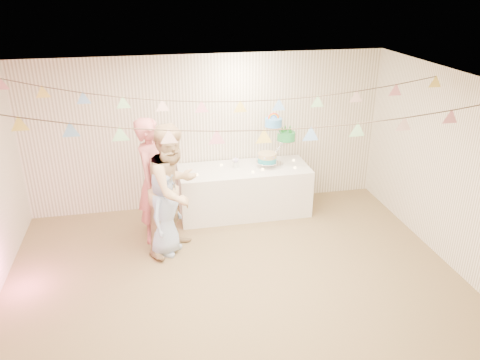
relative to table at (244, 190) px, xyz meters
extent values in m
plane|color=brown|center=(-0.52, -2.04, -0.40)|extent=(6.00, 6.00, 0.00)
plane|color=silver|center=(-0.52, -2.04, 2.20)|extent=(6.00, 6.00, 0.00)
plane|color=white|center=(-0.52, 0.46, 0.90)|extent=(6.00, 6.00, 0.00)
plane|color=white|center=(-0.52, -4.54, 0.90)|extent=(6.00, 6.00, 0.00)
plane|color=white|center=(2.48, -2.04, 0.90)|extent=(5.00, 5.00, 0.00)
cube|color=white|center=(0.00, 0.00, 0.00)|extent=(2.15, 0.86, 0.81)
cylinder|color=white|center=(-0.51, -0.05, 0.36)|extent=(0.38, 0.38, 0.02)
imported|color=#C8686D|center=(-1.48, -0.56, 0.55)|extent=(0.70, 0.82, 1.91)
imported|color=tan|center=(-1.21, -0.95, 0.55)|extent=(1.17, 1.17, 1.91)
imported|color=#9DB4DE|center=(-1.36, -1.01, 0.25)|extent=(0.68, 0.76, 1.30)
cylinder|color=#FFD88C|center=(-0.80, -0.15, 0.42)|extent=(0.04, 0.04, 0.03)
cylinder|color=#FFD88C|center=(-0.35, 0.18, 0.42)|extent=(0.04, 0.04, 0.03)
cylinder|color=#FFD88C|center=(0.10, -0.22, 0.42)|extent=(0.04, 0.04, 0.03)
cylinder|color=#FFD88C|center=(0.35, 0.22, 0.42)|extent=(0.04, 0.04, 0.03)
cylinder|color=#FFD88C|center=(0.82, -0.18, 0.42)|extent=(0.04, 0.04, 0.03)
cylinder|color=#FFD88C|center=(0.90, 0.15, 0.42)|extent=(0.04, 0.04, 0.03)
cylinder|color=#FFD88C|center=(0.28, -0.15, 0.42)|extent=(0.04, 0.04, 0.03)
camera|label=1|loc=(-1.49, -6.98, 3.31)|focal=35.00mm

